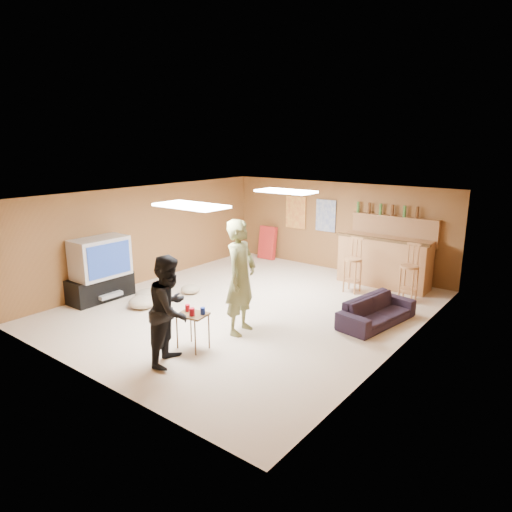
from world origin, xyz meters
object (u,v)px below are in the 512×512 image
Objects in this scene: tv_body at (100,257)px; person_black at (170,310)px; bar_counter at (384,262)px; sofa at (377,311)px; person_olive at (241,277)px; tray_table at (193,331)px.

person_black is (3.15, -0.97, -0.09)m from tv_body.
bar_counter is 5.52m from person_black.
tv_body is at bearing 124.40° from sofa.
person_olive is at bearing -27.80° from person_black.
person_black reaches higher than bar_counter.
person_olive reaches higher than bar_counter.
sofa is at bearing -52.37° from person_black.
sofa is at bearing -54.30° from person_olive.
tv_body is 3.30m from person_olive.
bar_counter is (4.15, 4.45, -0.35)m from tv_body.
sofa is at bearing 55.60° from tray_table.
tv_body is 0.55× the size of bar_counter.
tray_table is at bearing -15.70° from person_black.
person_black reaches higher than tray_table.
person_olive is at bearing 79.18° from tray_table.
tv_body is 0.68× the size of sofa.
bar_counter is 1.23× the size of person_black.
sofa is (1.80, 3.22, -0.58)m from person_black.
person_black is at bearing -82.49° from tray_table.
tray_table is (-1.07, -4.92, -0.26)m from bar_counter.
person_black is at bearing 160.76° from sofa.
person_olive is (-0.88, -3.96, 0.42)m from bar_counter.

